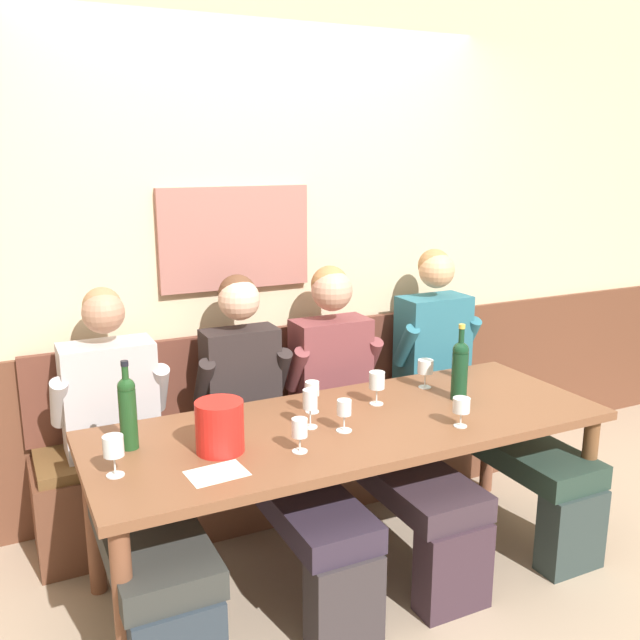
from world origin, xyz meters
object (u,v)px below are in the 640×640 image
wine_glass_left_end (300,430)px  wine_glass_by_bottle (310,401)px  person_center_left_seat (469,385)px  wine_bottle_amber_mid (460,368)px  dining_table (352,437)px  wine_glass_near_bucket (344,410)px  person_left_seat (363,408)px  wine_glass_mid_left (377,382)px  wine_glass_center_front (113,447)px  wine_glass_mid_right (461,407)px  person_center_right_seat (127,457)px  wine_glass_center_rear (425,368)px  wine_bottle_clear_water (128,410)px  person_right_seat (269,429)px  wall_bench (287,453)px  water_tumbler_center (458,369)px  ice_bucket (220,427)px

wine_glass_left_end → wine_glass_by_bottle: size_ratio=0.81×
person_center_left_seat → wine_bottle_amber_mid: person_center_left_seat is taller
person_center_left_seat → dining_table: bearing=-158.4°
wine_glass_left_end → wine_glass_near_bucket: (0.25, 0.11, 0.00)m
wine_bottle_amber_mid → wine_glass_near_bucket: 0.67m
wine_bottle_amber_mid → wine_glass_left_end: size_ratio=2.67×
person_center_left_seat → person_left_seat: bearing=-178.9°
wine_glass_mid_left → wine_glass_center_front: bearing=-170.0°
wine_glass_mid_right → person_center_right_seat: bearing=155.5°
wine_glass_center_rear → person_left_seat: bearing=157.3°
person_left_seat → wine_bottle_clear_water: (-1.17, -0.21, 0.26)m
wine_glass_center_rear → wine_glass_mid_right: 0.50m
wine_bottle_amber_mid → wine_glass_center_rear: bearing=103.0°
wine_glass_near_bucket → person_left_seat: bearing=51.8°
person_left_seat → wine_glass_center_rear: person_left_seat is taller
wine_bottle_amber_mid → person_left_seat: bearing=135.3°
wine_glass_center_front → person_right_seat: bearing=28.1°
wine_glass_center_front → wine_glass_near_bucket: 0.93m
wall_bench → water_tumbler_center: size_ratio=29.80×
wine_glass_mid_right → water_tumbler_center: bearing=53.9°
dining_table → wine_glass_left_end: bearing=-151.1°
person_right_seat → wine_bottle_clear_water: bearing=-164.3°
wine_bottle_clear_water → water_tumbler_center: bearing=5.3°
wine_bottle_amber_mid → wine_glass_mid_right: size_ratio=2.86×
wine_bottle_clear_water → wine_glass_mid_left: wine_bottle_clear_water is taller
wine_bottle_clear_water → wine_bottle_amber_mid: wine_bottle_amber_mid is taller
wine_glass_by_bottle → water_tumbler_center: wine_glass_by_bottle is taller
wine_bottle_amber_mid → person_right_seat: bearing=160.1°
wall_bench → person_left_seat: 0.57m
wall_bench → dining_table: 0.81m
person_center_right_seat → person_center_left_seat: person_center_left_seat is taller
person_right_seat → wine_bottle_amber_mid: bearing=-19.9°
person_right_seat → wine_glass_mid_left: size_ratio=8.42×
wall_bench → wine_glass_by_bottle: size_ratio=15.24×
person_right_seat → wine_glass_center_front: size_ratio=8.55×
wine_glass_by_bottle → water_tumbler_center: (0.98, 0.28, -0.08)m
wine_bottle_amber_mid → wine_glass_mid_left: 0.40m
ice_bucket → wine_glass_center_rear: (1.14, 0.27, -0.00)m
wall_bench → wine_glass_near_bucket: (-0.08, -0.80, 0.54)m
wine_glass_mid_left → water_tumbler_center: (0.58, 0.16, -0.06)m
wine_glass_near_bucket → person_right_seat: bearing=113.5°
wine_bottle_clear_water → wine_glass_left_end: wine_bottle_clear_water is taller
person_center_right_seat → wine_glass_center_rear: size_ratio=9.20×
wall_bench → water_tumbler_center: bearing=-28.3°
person_right_seat → wine_glass_mid_left: person_right_seat is taller
person_center_left_seat → water_tumbler_center: size_ratio=15.54×
wine_glass_center_front → wine_glass_center_rear: bearing=11.2°
person_center_left_seat → person_center_right_seat: bearing=-179.2°
water_tumbler_center → wine_glass_near_bucket: bearing=-156.6°
wine_glass_left_end → wine_glass_center_front: bearing=171.2°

